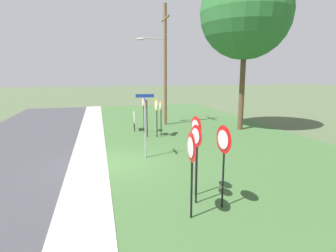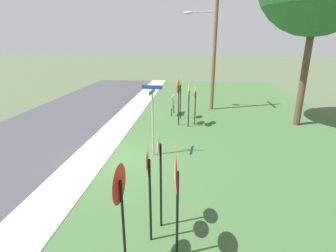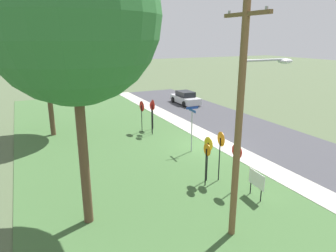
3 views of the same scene
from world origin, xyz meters
TOP-DOWN VIEW (x-y plane):
  - ground_plane at (0.00, 0.00)m, footprint 160.00×160.00m
  - sidewalk_strip at (0.00, -0.80)m, footprint 44.00×1.60m
  - grass_median at (0.00, 6.00)m, footprint 44.00×12.00m
  - stop_sign_near_left at (-4.43, 3.09)m, footprint 0.68×0.10m
  - stop_sign_near_right at (-5.97, 2.56)m, footprint 0.69×0.09m
  - stop_sign_far_left at (-4.86, 3.45)m, footprint 0.60×0.09m
  - stop_sign_far_center at (-4.67, 2.53)m, footprint 0.73×0.14m
  - yield_sign_near_left at (4.35, 2.40)m, footprint 0.65×0.13m
  - yield_sign_near_right at (3.83, 2.58)m, footprint 0.65×0.13m
  - yield_sign_far_left at (5.13, 1.98)m, footprint 0.80×0.11m
  - yield_sign_far_right at (4.78, 3.04)m, footprint 0.79×0.12m
  - street_name_post at (-0.51, 1.75)m, footprint 0.96×0.82m
  - utility_pole at (-8.52, 4.50)m, footprint 2.10×2.20m
  - notice_board at (-6.85, 2.05)m, footprint 1.10×0.13m
  - oak_tree_left at (-5.42, 9.27)m, footprint 5.96×5.96m

SIDE VIEW (x-z plane):
  - ground_plane at x=0.00m, z-range 0.00..0.00m
  - grass_median at x=0.00m, z-range 0.00..0.04m
  - sidewalk_strip at x=0.00m, z-range 0.00..0.06m
  - notice_board at x=-6.85m, z-range 0.25..1.50m
  - stop_sign_far_left at x=-4.86m, z-range 0.49..2.65m
  - stop_sign_near_left at x=-4.43m, z-range 0.55..2.87m
  - stop_sign_near_right at x=-5.97m, z-range 0.57..2.94m
  - street_name_post at x=-0.51m, z-range 0.32..3.24m
  - yield_sign_far_left at x=5.13m, z-range 0.62..2.97m
  - yield_sign_near_left at x=4.35m, z-range 0.61..2.99m
  - yield_sign_far_right at x=4.78m, z-range 0.63..3.04m
  - stop_sign_far_center at x=-4.67m, z-range 0.63..3.21m
  - yield_sign_near_right at x=3.83m, z-range 0.65..3.19m
  - utility_pole at x=-8.52m, z-range 0.39..9.14m
  - oak_tree_left at x=-5.42m, z-range 2.38..13.06m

